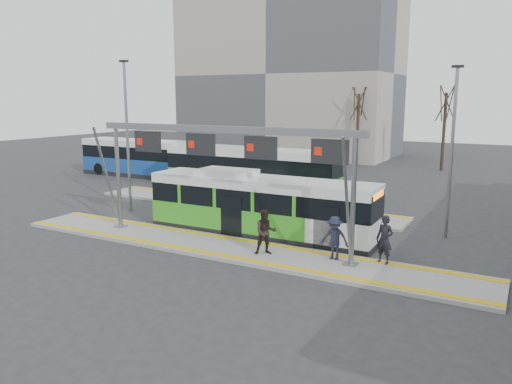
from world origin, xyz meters
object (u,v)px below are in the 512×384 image
passenger_b (266,232)px  gantry (222,151)px  hero_bus (260,206)px  passenger_c (335,238)px  passenger_a (385,240)px

passenger_b → gantry: bearing=134.6°
hero_bus → passenger_b: size_ratio=5.97×
hero_bus → passenger_c: bearing=-26.3°
hero_bus → passenger_a: hero_bus is taller
gantry → hero_bus: 3.88m
hero_bus → passenger_c: hero_bus is taller
passenger_b → passenger_a: bearing=-21.3°
gantry → passenger_a: 7.66m
gantry → passenger_c: bearing=4.1°
passenger_c → gantry: bearing=-177.5°
passenger_b → passenger_c: size_ratio=1.07×
hero_bus → passenger_b: (1.85, -2.92, -0.32)m
passenger_a → passenger_c: size_ratio=1.08×
passenger_c → hero_bus: bearing=152.9°
passenger_a → passenger_b: 4.74m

